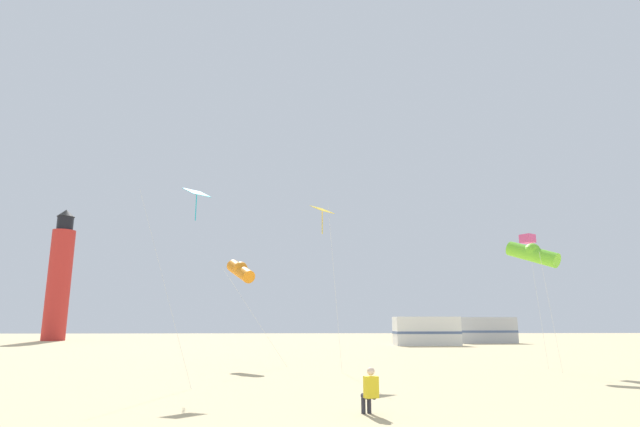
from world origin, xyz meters
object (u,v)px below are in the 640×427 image
Objects in this scene: kite_flyer_standing at (370,390)px; kite_tube_orange at (241,270)px; kite_box_rainbow at (528,245)px; lighthouse_distant at (59,278)px; kite_tube_lime at (532,254)px; rv_van_white at (426,331)px; rv_van_silver at (486,330)px; kite_diamond_cyan at (195,199)px; kite_diamond_gold at (323,215)px.

kite_flyer_standing is 0.20× the size of kite_tube_orange.
kite_box_rainbow is 0.40× the size of lighthouse_distant.
lighthouse_distant reaches higher than kite_box_rainbow.
kite_tube_lime is 0.95× the size of rv_van_white.
rv_van_white is (0.80, 25.66, -4.80)m from kite_box_rainbow.
kite_tube_lime is 28.26m from rv_van_white.
kite_tube_lime is at bearing -18.35° from kite_tube_orange.
kite_tube_orange is at bearing -54.42° from lighthouse_distant.
rv_van_silver is (18.91, 43.59, 0.78)m from kite_flyer_standing.
kite_tube_lime is 35.01m from rv_van_silver.
lighthouse_distant is at bearing 119.84° from kite_diamond_cyan.
rv_van_white is (15.97, 23.16, -3.68)m from kite_tube_orange.
kite_diamond_cyan is at bearing -126.65° from rv_van_silver.
rv_van_silver is at bearing -10.74° from lighthouse_distant.
lighthouse_distant is at bearing -73.62° from kite_flyer_standing.
kite_box_rainbow reaches higher than rv_van_white.
kite_diamond_gold is 11.00m from kite_box_rainbow.
lighthouse_distant reaches higher than kite_tube_lime.
rv_van_silver is (25.09, 36.18, -5.91)m from kite_diamond_cyan.
rv_van_white is at bearing -147.32° from rv_van_silver.
lighthouse_distant is (-27.49, 38.42, 2.76)m from kite_tube_orange.
lighthouse_distant reaches higher than kite_diamond_cyan.
kite_box_rainbow is 59.13m from lighthouse_distant.
rv_van_white is 9.69m from rv_van_silver.
kite_box_rainbow is 1.04× the size of rv_van_white.
kite_flyer_standing is at bearing -71.33° from kite_tube_orange.
kite_tube_orange is 0.94× the size of kite_tube_lime.
lighthouse_distant is (-42.66, 40.91, 1.65)m from kite_box_rainbow.
kite_box_rainbow is at bearing -107.64° from rv_van_silver.
kite_diamond_cyan is 1.20× the size of rv_van_white.
kite_diamond_gold is at bearing -101.39° from kite_flyer_standing.
kite_box_rainbow is at bearing -43.80° from lighthouse_distant.
kite_diamond_gold is at bearing -122.70° from rv_van_silver.
lighthouse_distant is 52.75m from rv_van_silver.
kite_box_rainbow is at bearing -93.60° from rv_van_white.
kite_diamond_cyan is (-5.51, -3.32, -0.05)m from kite_diamond_gold.
rv_van_white is at bearing 86.59° from kite_tube_lime.
rv_van_silver is at bearing 74.27° from kite_box_rainbow.
rv_van_white is (11.60, 27.36, -5.96)m from kite_diamond_gold.
rv_van_silver is at bearing 55.26° from kite_diamond_cyan.
kite_diamond_gold is 1.16× the size of kite_box_rainbow.
kite_diamond_cyan is at bearing -65.18° from kite_flyer_standing.
kite_diamond_cyan is 1.20× the size of rv_van_silver.
rv_van_white is at bearing 67.02° from kite_diamond_gold.
kite_flyer_standing is at bearing -50.18° from kite_diamond_cyan.
kite_tube_lime is at bearing -110.92° from kite_box_rainbow.
kite_tube_lime is 15.80m from kite_diamond_cyan.
kite_box_rainbow is 32.72m from rv_van_silver.
kite_box_rainbow is at bearing 69.08° from kite_tube_lime.
rv_van_white is (43.46, -15.25, -6.45)m from lighthouse_distant.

